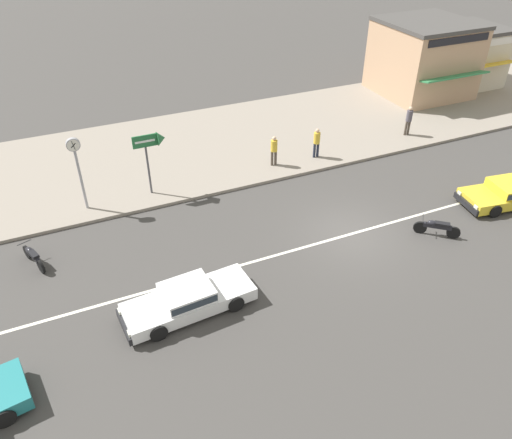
# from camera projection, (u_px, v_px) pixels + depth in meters

# --- Properties ---
(ground_plane) EXTENTS (160.00, 160.00, 0.00)m
(ground_plane) POSITION_uv_depth(u_px,v_px,m) (351.00, 234.00, 21.27)
(ground_plane) COLOR #423F3D
(lane_centre_stripe) EXTENTS (50.40, 0.14, 0.01)m
(lane_centre_stripe) POSITION_uv_depth(u_px,v_px,m) (351.00, 234.00, 21.27)
(lane_centre_stripe) COLOR silver
(lane_centre_stripe) RESTS_ON ground
(kerb_strip) EXTENTS (68.00, 10.00, 0.15)m
(kerb_strip) POSITION_uv_depth(u_px,v_px,m) (254.00, 137.00, 28.95)
(kerb_strip) COLOR gray
(kerb_strip) RESTS_ON ground
(sedan_yellow_1) EXTENTS (4.76, 2.41, 1.06)m
(sedan_yellow_1) POSITION_uv_depth(u_px,v_px,m) (509.00, 193.00, 23.01)
(sedan_yellow_1) COLOR yellow
(sedan_yellow_1) RESTS_ON ground
(sedan_white_2) EXTENTS (4.77, 2.00, 1.06)m
(sedan_white_2) POSITION_uv_depth(u_px,v_px,m) (188.00, 299.00, 17.26)
(sedan_white_2) COLOR white
(sedan_white_2) RESTS_ON ground
(motorcycle_0) EXTENTS (0.83, 1.72, 0.80)m
(motorcycle_0) POSITION_uv_depth(u_px,v_px,m) (33.00, 256.00, 19.37)
(motorcycle_0) COLOR black
(motorcycle_0) RESTS_ON ground
(motorcycle_2) EXTENTS (1.52, 1.31, 0.80)m
(motorcycle_2) POSITION_uv_depth(u_px,v_px,m) (437.00, 227.00, 20.95)
(motorcycle_2) COLOR black
(motorcycle_2) RESTS_ON ground
(street_clock) EXTENTS (0.58, 0.22, 3.46)m
(street_clock) POSITION_uv_depth(u_px,v_px,m) (76.00, 158.00, 21.23)
(street_clock) COLOR #9E9EA3
(street_clock) RESTS_ON kerb_strip
(arrow_signboard) EXTENTS (1.49, 0.63, 3.02)m
(arrow_signboard) POSITION_uv_depth(u_px,v_px,m) (157.00, 143.00, 22.45)
(arrow_signboard) COLOR #4C4C51
(arrow_signboard) RESTS_ON kerb_strip
(pedestrian_near_clock) EXTENTS (0.34, 0.34, 1.71)m
(pedestrian_near_clock) POSITION_uv_depth(u_px,v_px,m) (409.00, 118.00, 28.47)
(pedestrian_near_clock) COLOR #4C4238
(pedestrian_near_clock) RESTS_ON kerb_strip
(pedestrian_by_shop) EXTENTS (0.34, 0.34, 1.61)m
(pedestrian_by_shop) POSITION_uv_depth(u_px,v_px,m) (274.00, 149.00, 25.49)
(pedestrian_by_shop) COLOR #4C4238
(pedestrian_by_shop) RESTS_ON kerb_strip
(pedestrian_far_end) EXTENTS (0.34, 0.34, 1.62)m
(pedestrian_far_end) POSITION_uv_depth(u_px,v_px,m) (317.00, 141.00, 26.22)
(pedestrian_far_end) COLOR #232838
(pedestrian_far_end) RESTS_ON kerb_strip
(shopfront_corner_warung) EXTENTS (5.58, 6.35, 4.74)m
(shopfront_corner_warung) POSITION_uv_depth(u_px,v_px,m) (424.00, 58.00, 33.34)
(shopfront_corner_warung) COLOR tan
(shopfront_corner_warung) RESTS_ON kerb_strip
(shopfront_mid_block) EXTENTS (5.18, 5.13, 3.95)m
(shopfront_mid_block) POSITION_uv_depth(u_px,v_px,m) (461.00, 56.00, 34.97)
(shopfront_mid_block) COLOR beige
(shopfront_mid_block) RESTS_ON kerb_strip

